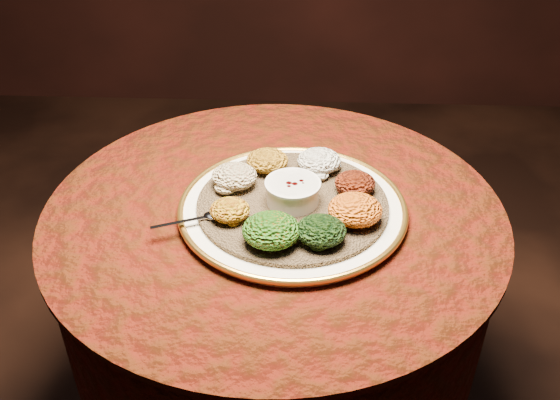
{
  "coord_description": "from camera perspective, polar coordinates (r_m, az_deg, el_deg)",
  "views": [
    {
      "loc": [
        0.06,
        -1.05,
        1.49
      ],
      "look_at": [
        0.01,
        -0.01,
        0.76
      ],
      "focal_mm": 40.0,
      "sensor_mm": 36.0,
      "label": 1
    }
  ],
  "objects": [
    {
      "name": "portion_mixveg",
      "position": [
        1.15,
        -0.8,
        -2.78
      ],
      "size": [
        0.11,
        0.1,
        0.05
      ],
      "primitive_type": "ellipsoid",
      "color": "#933F09",
      "rests_on": "injera"
    },
    {
      "name": "portion_tikil",
      "position": [
        1.21,
        6.88,
        -0.89
      ],
      "size": [
        0.11,
        0.1,
        0.05
      ],
      "primitive_type": "ellipsoid",
      "color": "#A25C0D",
      "rests_on": "injera"
    },
    {
      "name": "injera",
      "position": [
        1.27,
        1.15,
        -0.33
      ],
      "size": [
        0.43,
        0.43,
        0.01
      ],
      "primitive_type": "cylinder",
      "rotation": [
        0.0,
        0.0,
        -0.11
      ],
      "color": "brown",
      "rests_on": "platter"
    },
    {
      "name": "portion_ayib",
      "position": [
        1.36,
        3.59,
        3.59
      ],
      "size": [
        0.1,
        0.09,
        0.05
      ],
      "primitive_type": "ellipsoid",
      "color": "white",
      "rests_on": "injera"
    },
    {
      "name": "portion_timatim",
      "position": [
        1.31,
        -4.19,
        2.18
      ],
      "size": [
        0.1,
        0.09,
        0.05
      ],
      "primitive_type": "ellipsoid",
      "color": "maroon",
      "rests_on": "injera"
    },
    {
      "name": "table",
      "position": [
        1.41,
        -0.52,
        -6.59
      ],
      "size": [
        0.96,
        0.96,
        0.73
      ],
      "color": "black",
      "rests_on": "ground"
    },
    {
      "name": "platter",
      "position": [
        1.28,
        1.15,
        -0.73
      ],
      "size": [
        0.54,
        0.54,
        0.02
      ],
      "rotation": [
        0.0,
        0.0,
        0.24
      ],
      "color": "silver",
      "rests_on": "table"
    },
    {
      "name": "portion_shiro",
      "position": [
        1.36,
        -1.17,
        3.62
      ],
      "size": [
        0.09,
        0.09,
        0.04
      ],
      "primitive_type": "ellipsoid",
      "color": "#A16C13",
      "rests_on": "injera"
    },
    {
      "name": "portion_kitfo",
      "position": [
        1.3,
        6.87,
        1.56
      ],
      "size": [
        0.08,
        0.08,
        0.04
      ],
      "primitive_type": "ellipsoid",
      "color": "black",
      "rests_on": "injera"
    },
    {
      "name": "portion_kik",
      "position": [
        1.22,
        -4.61,
        -0.92
      ],
      "size": [
        0.08,
        0.08,
        0.04
      ],
      "primitive_type": "ellipsoid",
      "color": "#BA8710",
      "rests_on": "injera"
    },
    {
      "name": "stew_bowl",
      "position": [
        1.25,
        1.17,
        0.86
      ],
      "size": [
        0.11,
        0.11,
        0.05
      ],
      "color": "silver",
      "rests_on": "injera"
    },
    {
      "name": "spoon",
      "position": [
        1.23,
        -6.6,
        -1.5
      ],
      "size": [
        0.14,
        0.06,
        0.01
      ],
      "rotation": [
        0.0,
        0.0,
        -2.76
      ],
      "color": "silver",
      "rests_on": "injera"
    },
    {
      "name": "portion_gomen",
      "position": [
        1.16,
        3.77,
        -2.81
      ],
      "size": [
        0.09,
        0.09,
        0.05
      ],
      "primitive_type": "ellipsoid",
      "color": "black",
      "rests_on": "injera"
    }
  ]
}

